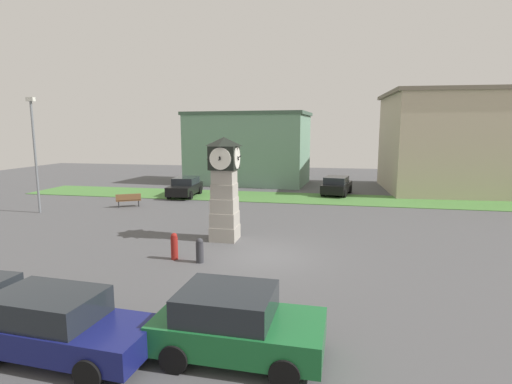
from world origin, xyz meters
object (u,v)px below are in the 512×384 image
at_px(bollard_near_tower, 174,246).
at_px(car_near_tower, 57,325).
at_px(car_end_of_row, 185,187).
at_px(bollard_mid_row, 200,250).
at_px(bench, 128,199).
at_px(street_lamp_near_road, 35,148).
at_px(car_by_building, 236,323).
at_px(car_far_lot, 337,185).
at_px(clock_tower, 224,188).

xyz_separation_m(bollard_near_tower, car_near_tower, (0.15, -7.01, 0.22)).
bearing_deg(car_end_of_row, bollard_mid_row, -66.61).
bearing_deg(car_near_tower, car_end_of_row, 103.98).
relative_size(bollard_near_tower, bollard_mid_row, 1.11).
bearing_deg(car_near_tower, bench, 114.18).
height_order(bollard_near_tower, street_lamp_near_road, street_lamp_near_road).
bearing_deg(bench, car_end_of_row, 65.98).
height_order(bollard_mid_row, street_lamp_near_road, street_lamp_near_road).
height_order(car_by_building, car_end_of_row, car_by_building).
height_order(car_near_tower, car_far_lot, car_near_tower).
height_order(bench, street_lamp_near_road, street_lamp_near_road).
height_order(car_far_lot, street_lamp_near_road, street_lamp_near_road).
bearing_deg(bollard_near_tower, clock_tower, 69.35).
distance_m(bollard_mid_row, street_lamp_near_road, 15.13).
xyz_separation_m(car_end_of_row, bench, (-2.14, -4.79, -0.23)).
bearing_deg(car_far_lot, bollard_near_tower, -109.86).
height_order(bollard_near_tower, car_by_building, car_by_building).
xyz_separation_m(bollard_mid_row, car_end_of_row, (-6.31, 14.59, 0.26)).
bearing_deg(car_far_lot, car_end_of_row, -165.21).
relative_size(clock_tower, bollard_mid_row, 4.92).
relative_size(bollard_near_tower, car_end_of_row, 0.26).
bearing_deg(bollard_mid_row, bollard_near_tower, 171.34).
bearing_deg(car_by_building, clock_tower, 107.26).
relative_size(bollard_mid_row, car_end_of_row, 0.24).
bearing_deg(car_end_of_row, bollard_near_tower, -70.21).
relative_size(car_near_tower, car_by_building, 1.13).
height_order(car_by_building, car_far_lot, car_by_building).
xyz_separation_m(car_near_tower, car_far_lot, (6.16, 24.46, -0.00)).
bearing_deg(car_far_lot, clock_tower, -109.68).
xyz_separation_m(clock_tower, car_near_tower, (-1.04, -10.16, -1.69)).
height_order(bollard_mid_row, car_near_tower, car_near_tower).
bearing_deg(bench, bollard_mid_row, -49.24).
distance_m(car_by_building, street_lamp_near_road, 20.81).
bearing_deg(bench, car_near_tower, -65.82).
relative_size(bollard_near_tower, street_lamp_near_road, 0.15).
bearing_deg(street_lamp_near_road, clock_tower, -15.76).
relative_size(bollard_near_tower, car_far_lot, 0.25).
bearing_deg(street_lamp_near_road, bollard_near_tower, -30.03).
distance_m(car_far_lot, bench, 15.71).
relative_size(bollard_near_tower, car_near_tower, 0.25).
distance_m(car_by_building, car_far_lot, 23.74).
bearing_deg(car_far_lot, bench, -150.13).
bearing_deg(street_lamp_near_road, bench, 31.89).
relative_size(bollard_mid_row, car_far_lot, 0.23).
distance_m(bollard_near_tower, car_near_tower, 7.01).
bearing_deg(car_end_of_row, bench, -114.02).
bearing_deg(bollard_mid_row, street_lamp_near_road, 151.58).
bearing_deg(car_end_of_row, car_near_tower, -76.02).
bearing_deg(bollard_mid_row, car_end_of_row, 113.39).
xyz_separation_m(clock_tower, bollard_mid_row, (-0.07, -3.33, -1.96)).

